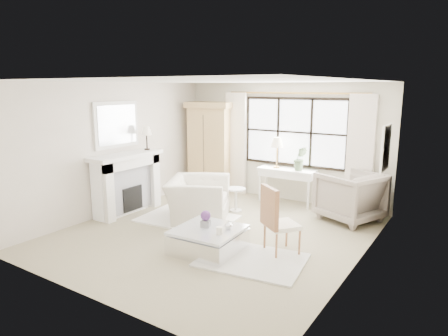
% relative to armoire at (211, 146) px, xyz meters
% --- Properties ---
extents(floor, '(5.50, 5.50, 0.00)m').
position_rel_armoire_xyz_m(floor, '(1.81, -2.43, -1.14)').
color(floor, tan).
rests_on(floor, ground).
extents(ceiling, '(5.50, 5.50, 0.00)m').
position_rel_armoire_xyz_m(ceiling, '(1.81, -2.43, 1.56)').
color(ceiling, white).
rests_on(ceiling, ground).
extents(wall_back, '(5.00, 0.00, 5.00)m').
position_rel_armoire_xyz_m(wall_back, '(1.81, 0.32, 0.21)').
color(wall_back, silver).
rests_on(wall_back, ground).
extents(wall_front, '(5.00, 0.00, 5.00)m').
position_rel_armoire_xyz_m(wall_front, '(1.81, -5.18, 0.21)').
color(wall_front, silver).
rests_on(wall_front, ground).
extents(wall_left, '(0.00, 5.50, 5.50)m').
position_rel_armoire_xyz_m(wall_left, '(-0.69, -2.43, 0.21)').
color(wall_left, beige).
rests_on(wall_left, ground).
extents(wall_right, '(0.00, 5.50, 5.50)m').
position_rel_armoire_xyz_m(wall_right, '(4.31, -2.43, 0.21)').
color(wall_right, white).
rests_on(wall_right, ground).
extents(window_pane, '(2.40, 0.02, 1.50)m').
position_rel_armoire_xyz_m(window_pane, '(2.11, 0.30, 0.46)').
color(window_pane, silver).
rests_on(window_pane, wall_back).
extents(window_frame, '(2.50, 0.04, 1.50)m').
position_rel_armoire_xyz_m(window_frame, '(2.11, 0.29, 0.46)').
color(window_frame, black).
rests_on(window_frame, wall_back).
extents(curtain_rod, '(3.30, 0.04, 0.04)m').
position_rel_armoire_xyz_m(curtain_rod, '(2.11, 0.24, 1.33)').
color(curtain_rod, '#B1853D').
rests_on(curtain_rod, wall_back).
extents(curtain_left, '(0.55, 0.10, 2.47)m').
position_rel_armoire_xyz_m(curtain_left, '(0.61, 0.22, 0.10)').
color(curtain_left, white).
rests_on(curtain_left, ground).
extents(curtain_right, '(0.55, 0.10, 2.47)m').
position_rel_armoire_xyz_m(curtain_right, '(3.61, 0.22, 0.10)').
color(curtain_right, silver).
rests_on(curtain_right, ground).
extents(fireplace, '(0.58, 1.66, 1.26)m').
position_rel_armoire_xyz_m(fireplace, '(-0.46, -2.43, -0.49)').
color(fireplace, white).
rests_on(fireplace, ground).
extents(mirror_frame, '(0.05, 1.15, 0.95)m').
position_rel_armoire_xyz_m(mirror_frame, '(-0.66, -2.43, 0.70)').
color(mirror_frame, silver).
rests_on(mirror_frame, wall_left).
extents(mirror_glass, '(0.02, 1.00, 0.80)m').
position_rel_armoire_xyz_m(mirror_glass, '(-0.63, -2.43, 0.70)').
color(mirror_glass, '#B7BBC3').
rests_on(mirror_glass, wall_left).
extents(art_frame, '(0.04, 0.62, 0.82)m').
position_rel_armoire_xyz_m(art_frame, '(4.28, -0.73, 0.41)').
color(art_frame, white).
rests_on(art_frame, wall_right).
extents(art_canvas, '(0.01, 0.52, 0.72)m').
position_rel_armoire_xyz_m(art_canvas, '(4.26, -0.73, 0.41)').
color(art_canvas, beige).
rests_on(art_canvas, wall_right).
extents(mantel_lamp, '(0.22, 0.22, 0.51)m').
position_rel_armoire_xyz_m(mantel_lamp, '(-0.40, -1.84, 0.51)').
color(mantel_lamp, black).
rests_on(mantel_lamp, fireplace).
extents(armoire, '(1.23, 0.89, 2.24)m').
position_rel_armoire_xyz_m(armoire, '(0.00, 0.00, 0.00)').
color(armoire, tan).
rests_on(armoire, floor).
extents(console_table, '(1.31, 0.49, 0.80)m').
position_rel_armoire_xyz_m(console_table, '(2.08, -0.00, -0.74)').
color(console_table, white).
rests_on(console_table, floor).
extents(console_lamp, '(0.28, 0.28, 0.69)m').
position_rel_armoire_xyz_m(console_lamp, '(1.82, 0.01, 0.22)').
color(console_lamp, '#AB7F3B').
rests_on(console_lamp, console_table).
extents(orchid_plant, '(0.36, 0.33, 0.53)m').
position_rel_armoire_xyz_m(orchid_plant, '(2.40, -0.01, -0.07)').
color(orchid_plant, '#516946').
rests_on(orchid_plant, console_table).
extents(side_table, '(0.40, 0.40, 0.51)m').
position_rel_armoire_xyz_m(side_table, '(1.44, -1.14, -0.81)').
color(side_table, silver).
rests_on(side_table, floor).
extents(rug_left, '(1.94, 1.46, 0.03)m').
position_rel_armoire_xyz_m(rug_left, '(0.91, -2.12, -1.12)').
color(rug_left, white).
rests_on(rug_left, floor).
extents(rug_right, '(1.70, 1.37, 0.03)m').
position_rel_armoire_xyz_m(rug_right, '(2.95, -3.12, -1.13)').
color(rug_right, silver).
rests_on(rug_right, floor).
extents(club_armchair, '(1.57, 1.64, 0.83)m').
position_rel_armoire_xyz_m(club_armchair, '(1.10, -2.01, -0.72)').
color(club_armchair, silver).
rests_on(club_armchair, floor).
extents(wingback_chair, '(1.40, 1.38, 0.98)m').
position_rel_armoire_xyz_m(wingback_chair, '(3.63, -0.40, -0.65)').
color(wingback_chair, gray).
rests_on(wingback_chair, floor).
extents(french_chair, '(0.68, 0.68, 1.08)m').
position_rel_armoire_xyz_m(french_chair, '(3.17, -2.61, -0.83)').
color(french_chair, '#AE7349').
rests_on(french_chair, floor).
extents(coffee_table, '(1.05, 1.05, 0.38)m').
position_rel_armoire_xyz_m(coffee_table, '(2.17, -3.17, -0.96)').
color(coffee_table, silver).
rests_on(coffee_table, floor).
extents(planter_box, '(0.18, 0.18, 0.11)m').
position_rel_armoire_xyz_m(planter_box, '(2.08, -3.12, -0.71)').
color(planter_box, slate).
rests_on(planter_box, coffee_table).
extents(planter_flowers, '(0.16, 0.16, 0.16)m').
position_rel_armoire_xyz_m(planter_flowers, '(2.08, -3.12, -0.57)').
color(planter_flowers, '#5B2E74').
rests_on(planter_flowers, planter_box).
extents(pillar_candle, '(0.10, 0.10, 0.12)m').
position_rel_armoire_xyz_m(pillar_candle, '(2.46, -3.29, -0.70)').
color(pillar_candle, white).
rests_on(pillar_candle, coffee_table).
extents(coffee_vase, '(0.14, 0.14, 0.14)m').
position_rel_armoire_xyz_m(coffee_vase, '(2.45, -3.01, -0.69)').
color(coffee_vase, silver).
rests_on(coffee_vase, coffee_table).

